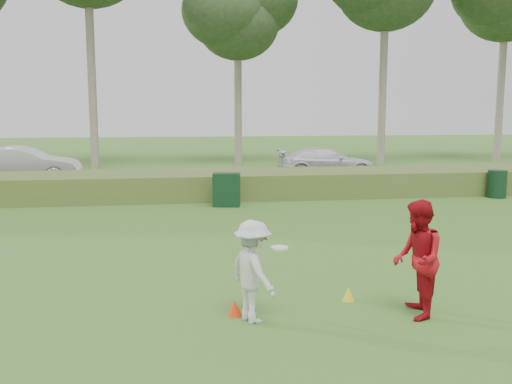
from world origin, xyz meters
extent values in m
plane|color=#356722|center=(0.00, 0.00, 0.00)|extent=(120.00, 120.00, 0.00)
cube|color=#4A6127|center=(0.00, 12.00, 0.45)|extent=(80.00, 3.00, 0.90)
cube|color=#2D2D2D|center=(0.00, 17.00, 0.03)|extent=(80.00, 6.00, 0.06)
cylinder|color=gray|center=(-6.00, 23.00, 7.75)|extent=(0.44, 0.44, 15.50)
cylinder|color=gray|center=(2.00, 24.50, 5.75)|extent=(0.44, 0.44, 11.50)
ellipsoid|color=#2A4221|center=(2.00, 24.50, 8.62)|extent=(6.24, 6.24, 5.28)
cylinder|color=gray|center=(10.00, 22.50, 7.00)|extent=(0.44, 0.44, 14.00)
cylinder|color=gray|center=(18.00, 23.80, 6.75)|extent=(0.44, 0.44, 13.50)
imported|color=silver|center=(-0.73, -0.60, 0.77)|extent=(0.94, 1.15, 1.55)
cylinder|color=white|center=(-0.33, -0.60, 1.12)|extent=(0.27, 0.27, 0.03)
imported|color=#AB0E18|center=(1.78, -0.78, 0.91)|extent=(0.89, 1.03, 1.82)
cone|color=#F0380C|center=(-0.98, -0.34, 0.12)|extent=(0.23, 0.23, 0.25)
cone|color=yellow|center=(0.98, 0.09, 0.12)|extent=(0.21, 0.21, 0.23)
cube|color=#10321C|center=(-0.12, 9.79, 0.55)|extent=(0.96, 0.69, 1.10)
cylinder|color=black|center=(9.78, 10.23, 0.50)|extent=(0.81, 0.81, 1.00)
imported|color=silver|center=(-8.16, 16.69, 0.84)|extent=(4.75, 1.75, 1.55)
imported|color=silver|center=(5.31, 17.15, 0.73)|extent=(4.78, 2.29, 1.34)
camera|label=1|loc=(-1.90, -8.77, 3.16)|focal=40.00mm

